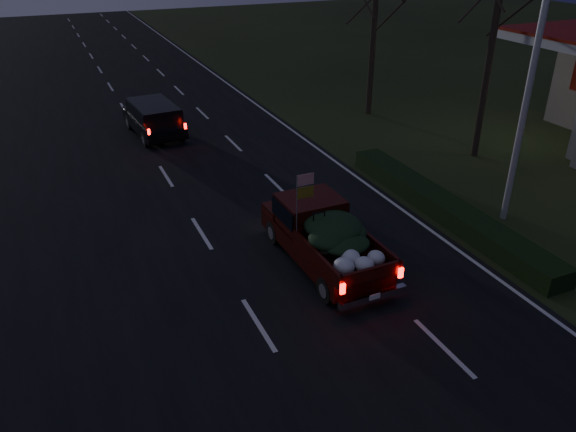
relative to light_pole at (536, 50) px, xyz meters
name	(u,v)px	position (x,y,z in m)	size (l,w,h in m)	color
ground	(258,325)	(-9.50, -2.00, -5.48)	(120.00, 120.00, 0.00)	black
road_asphalt	(258,325)	(-9.50, -2.00, -5.47)	(14.00, 120.00, 0.02)	black
hedge_row	(444,207)	(-1.70, 1.00, -5.18)	(1.00, 10.00, 0.60)	black
light_pole	(536,50)	(0.00, 0.00, 0.00)	(0.50, 0.90, 9.16)	silver
bare_tree_far	(375,7)	(2.00, 12.00, -0.25)	(3.60, 3.60, 7.00)	black
pickup_truck	(324,233)	(-6.74, -0.03, -4.53)	(1.96, 4.89, 2.55)	#370C07
lead_suv	(154,116)	(-8.84, 13.02, -4.54)	(2.15, 4.45, 1.24)	black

